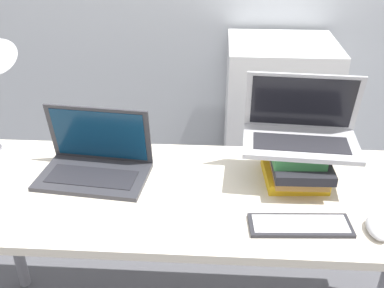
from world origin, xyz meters
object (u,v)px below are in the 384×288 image
Objects in this scene: laptop_left at (95,162)px; wireless_keyboard at (300,225)px; laptop_on_books at (301,129)px; mouse at (377,228)px; book_stack at (296,162)px; mini_fridge at (275,129)px.

laptop_left is 1.27× the size of wireless_keyboard.
mouse is at bearing -55.32° from laptop_on_books.
mini_fridge is (0.05, 0.90, -0.33)m from book_stack.
book_stack is 0.96m from mini_fridge.
laptop_left reaches higher than mini_fridge.
mini_fridge reaches higher than book_stack.
laptop_on_books is 3.53× the size of mouse.
laptop_left is at bearing -178.19° from laptop_on_books.
mouse is (0.22, -0.01, 0.01)m from wireless_keyboard.
laptop_on_books is at bearing 74.76° from book_stack.
book_stack is 0.29× the size of mini_fridge.
book_stack is 0.92× the size of wireless_keyboard.
mini_fridge reaches higher than wireless_keyboard.
mini_fridge is at bearing 50.31° from laptop_left.
mouse is (0.20, -0.29, -0.17)m from laptop_on_books.
mouse is at bearing -52.96° from book_stack.
mouse is (0.91, -0.27, -0.03)m from laptop_left.
mini_fridge is at bearing 87.28° from laptop_on_books.
laptop_left is at bearing -179.61° from book_stack.
laptop_on_books is (0.71, 0.02, 0.14)m from laptop_left.
book_stack is at bearing 0.39° from laptop_left.
laptop_on_books is at bearing 1.81° from laptop_left.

